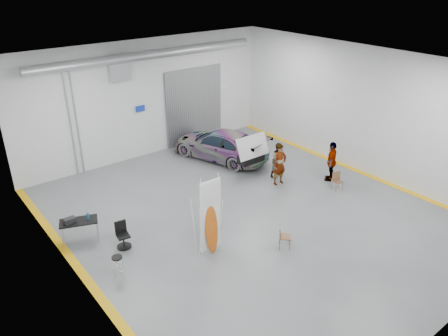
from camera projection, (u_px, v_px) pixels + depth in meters
ground at (249, 214)px, 17.86m from camera, size 16.00×16.00×0.00m
room_shell at (220, 104)px, 17.82m from camera, size 14.02×16.18×6.01m
sedan_car at (220, 145)px, 22.60m from camera, size 3.57×5.64×1.52m
person_a at (280, 164)px, 19.88m from camera, size 0.75×0.53×1.96m
person_b at (279, 160)px, 20.63m from camera, size 0.89×0.71×1.69m
person_c at (332, 161)px, 20.23m from camera, size 1.19×0.98×1.92m
surfboard_display at (211, 222)px, 15.02m from camera, size 0.85×0.25×3.01m
folding_chair_near at (284, 240)px, 15.67m from camera, size 0.57×0.65×0.87m
folding_chair_far at (337, 184)px, 19.65m from camera, size 0.49×0.52×0.81m
shop_stool at (118, 266)px, 14.23m from camera, size 0.37×0.37×0.72m
work_table at (76, 221)px, 15.76m from camera, size 1.49×1.11×1.09m
office_chair at (122, 236)px, 15.62m from camera, size 0.53×0.53×0.99m
trunk_lid at (251, 144)px, 20.58m from camera, size 1.77×1.08×0.04m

